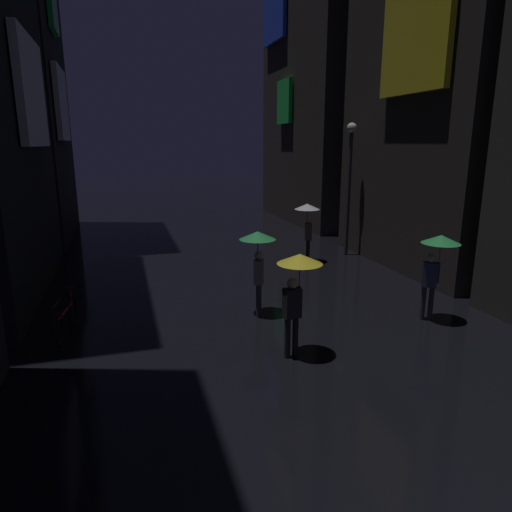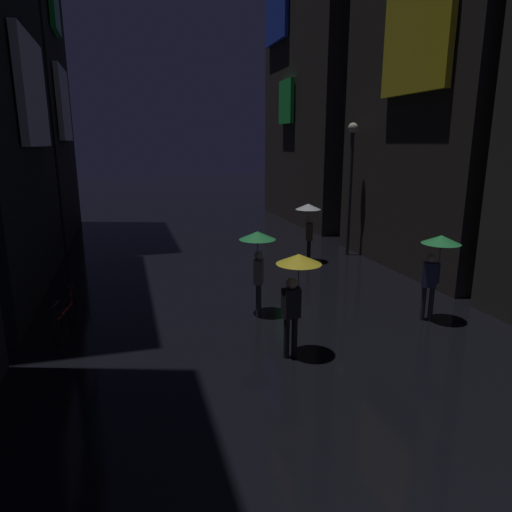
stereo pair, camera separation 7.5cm
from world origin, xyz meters
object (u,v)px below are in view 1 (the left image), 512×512
at_px(pedestrian_midstreet_centre_yellow, 297,277).
at_px(streetlamp_right_far, 350,173).
at_px(pedestrian_midstreet_left_green, 437,254).
at_px(pedestrian_far_right_clear, 308,217).
at_px(pedestrian_foreground_right_green, 258,250).
at_px(bicycle_parked_at_storefront, 66,318).

relative_size(pedestrian_midstreet_centre_yellow, streetlamp_right_far, 0.43).
distance_m(pedestrian_midstreet_left_green, pedestrian_far_right_clear, 6.10).
relative_size(pedestrian_foreground_right_green, streetlamp_right_far, 0.43).
bearing_deg(pedestrian_midstreet_centre_yellow, bicycle_parked_at_storefront, 151.94).
xyz_separation_m(pedestrian_midstreet_centre_yellow, bicycle_parked_at_storefront, (-4.59, 2.45, -1.28)).
bearing_deg(pedestrian_midstreet_left_green, bicycle_parked_at_storefront, 169.25).
bearing_deg(streetlamp_right_far, pedestrian_far_right_clear, -162.35).
xyz_separation_m(pedestrian_midstreet_centre_yellow, streetlamp_right_far, (5.00, 7.50, 1.46)).
height_order(pedestrian_midstreet_centre_yellow, bicycle_parked_at_storefront, pedestrian_midstreet_centre_yellow).
relative_size(pedestrian_far_right_clear, bicycle_parked_at_storefront, 1.17).
bearing_deg(pedestrian_far_right_clear, pedestrian_midstreet_centre_yellow, -114.26).
bearing_deg(pedestrian_midstreet_centre_yellow, pedestrian_midstreet_left_green, 12.23).
relative_size(pedestrian_midstreet_left_green, bicycle_parked_at_storefront, 1.17).
relative_size(pedestrian_midstreet_centre_yellow, pedestrian_foreground_right_green, 1.00).
bearing_deg(pedestrian_midstreet_centre_yellow, streetlamp_right_far, 56.28).
bearing_deg(bicycle_parked_at_storefront, streetlamp_right_far, 27.74).
distance_m(pedestrian_midstreet_left_green, bicycle_parked_at_storefront, 8.72).
xyz_separation_m(pedestrian_midstreet_left_green, pedestrian_midstreet_centre_yellow, (-3.88, -0.84, 0.00)).
distance_m(pedestrian_far_right_clear, bicycle_parked_at_storefront, 8.98).
distance_m(pedestrian_midstreet_left_green, streetlamp_right_far, 6.91).
height_order(pedestrian_midstreet_left_green, pedestrian_foreground_right_green, same).
relative_size(pedestrian_far_right_clear, streetlamp_right_far, 0.43).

